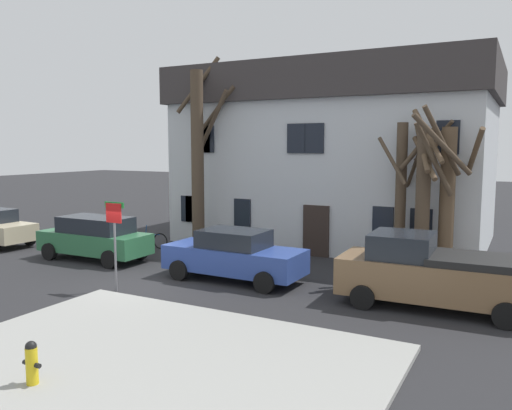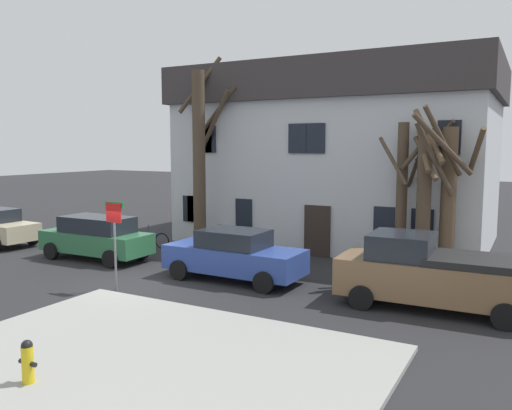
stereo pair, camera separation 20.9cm
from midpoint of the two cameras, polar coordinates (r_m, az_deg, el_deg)
The scene contains 13 objects.
ground_plane at distance 17.43m, azimuth -12.59°, elevation -8.57°, with size 120.00×120.00×0.00m, color #262628.
sidewalk_slab at distance 10.97m, azimuth -13.26°, elevation -17.48°, with size 9.53×7.89×0.12m, color #999993.
building_main at distance 25.19m, azimuth 9.41°, elevation 5.54°, with size 14.07×9.07×8.07m.
tree_bare_near at distance 22.29m, azimuth -5.87°, elevation 5.56°, with size 2.66×1.62×8.37m.
tree_bare_mid at distance 19.40m, azimuth 16.26°, elevation 1.45°, with size 2.54×2.55×5.41m.
tree_bare_far at distance 18.60m, azimuth 18.54°, elevation 1.27°, with size 2.52×2.52×5.81m.
tree_bare_end at distance 18.98m, azimuth 20.54°, elevation 1.54°, with size 2.48×2.59×5.78m.
car_green_wagon at distance 21.44m, azimuth -16.94°, elevation -3.41°, with size 4.63×1.97×1.73m.
car_blue_sedan at distance 17.39m, azimuth -2.10°, elevation -5.54°, with size 4.79×2.05×1.71m.
pickup_truck_brown at distance 15.23m, azimuth 19.39°, elevation -7.15°, with size 5.33×2.37×2.04m.
fire_hydrant at distance 10.78m, azimuth -23.37°, elevation -15.49°, with size 0.42×0.22×0.82m.
street_sign_pole at distance 16.48m, azimuth -15.01°, elevation -2.55°, with size 0.76×0.07×2.79m.
bicycle_leaning at distance 23.32m, azimuth -11.16°, elevation -3.78°, with size 1.74×0.25×1.03m.
Camera 2 is at (11.25, -12.57, 4.49)m, focal length 36.25 mm.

